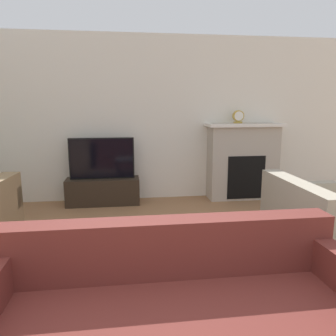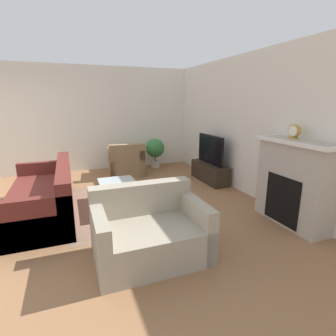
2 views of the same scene
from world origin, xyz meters
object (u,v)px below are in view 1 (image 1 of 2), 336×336
at_px(couch_sectional, 177,321).
at_px(couch_loveseat, 323,230).
at_px(coffee_table, 165,234).
at_px(mantel_clock, 238,117).
at_px(tv, 102,158).

bearing_deg(couch_sectional, couch_loveseat, 35.33).
bearing_deg(couch_loveseat, couch_sectional, 125.33).
xyz_separation_m(couch_loveseat, coffee_table, (-1.67, -0.03, 0.06)).
height_order(coffee_table, mantel_clock, mantel_clock).
bearing_deg(mantel_clock, coffee_table, -123.28).
relative_size(couch_sectional, coffee_table, 1.96).
bearing_deg(couch_loveseat, mantel_clock, 4.14).
distance_m(tv, couch_sectional, 3.53).
bearing_deg(tv, couch_sectional, -79.31).
distance_m(tv, mantel_clock, 2.33).
distance_m(couch_sectional, mantel_clock, 4.00).
relative_size(couch_loveseat, coffee_table, 1.11).
bearing_deg(coffee_table, tv, 108.22).
distance_m(coffee_table, mantel_clock, 2.93).
bearing_deg(coffee_table, couch_sectional, -93.90).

